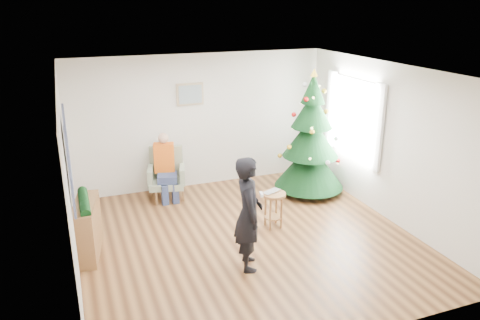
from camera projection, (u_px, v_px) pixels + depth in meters
name	position (u px, v px, depth m)	size (l,w,h in m)	color
floor	(248.00, 239.00, 7.29)	(5.00, 5.00, 0.00)	brown
ceiling	(249.00, 71.00, 6.44)	(5.00, 5.00, 0.00)	white
wall_back	(201.00, 121.00, 9.08)	(5.00, 5.00, 0.00)	silver
wall_front	(341.00, 236.00, 4.65)	(5.00, 5.00, 0.00)	silver
wall_left	(68.00, 183.00, 6.03)	(5.00, 5.00, 0.00)	silver
wall_right	(389.00, 143.00, 7.70)	(5.00, 5.00, 0.00)	silver
window_panel	(354.00, 118.00, 8.51)	(0.04, 1.30, 1.40)	white
curtains	(352.00, 118.00, 8.50)	(0.05, 1.75, 1.50)	white
christmas_tree	(311.00, 139.00, 8.75)	(1.32, 1.32, 2.38)	#3F2816
stool	(273.00, 210.00, 7.59)	(0.40, 0.40, 0.60)	brown
laptop	(274.00, 192.00, 7.49)	(0.33, 0.21, 0.03)	silver
armchair	(167.00, 180.00, 8.72)	(0.77, 0.73, 0.95)	gray
seated_person	(166.00, 167.00, 8.59)	(0.43, 0.57, 1.25)	navy
standing_man	(248.00, 214.00, 6.29)	(0.59, 0.39, 1.61)	black
game_controller	(261.00, 194.00, 6.24)	(0.04, 0.13, 0.04)	white
console	(87.00, 229.00, 6.75)	(0.30, 1.00, 0.80)	brown
garland	(84.00, 202.00, 6.62)	(0.14, 0.14, 0.90)	black
tapestry	(68.00, 157.00, 6.22)	(0.03, 1.50, 1.15)	black
framed_picture	(190.00, 94.00, 8.80)	(0.52, 0.05, 0.42)	tan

